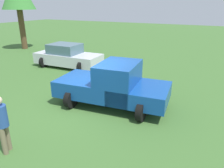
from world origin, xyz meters
TOP-DOWN VIEW (x-y plane):
  - ground_plane at (0.00, 0.00)m, footprint 80.00×80.00m
  - pickup_truck at (-0.56, 0.79)m, footprint 2.63×4.59m
  - sedan_near at (-4.29, -4.49)m, footprint 2.27×4.41m
  - person_bystander at (3.42, -0.55)m, footprint 0.42×0.42m

SIDE VIEW (x-z plane):
  - ground_plane at x=0.00m, z-range 0.00..0.00m
  - sedan_near at x=-4.29m, z-range -0.05..1.43m
  - pickup_truck at x=-0.56m, z-range 0.02..1.80m
  - person_bystander at x=3.42m, z-range 0.11..1.78m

